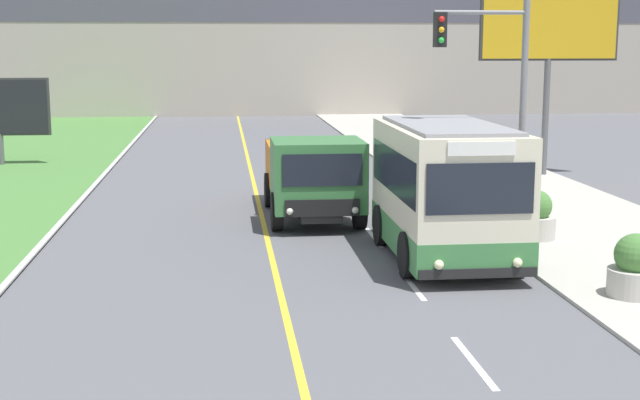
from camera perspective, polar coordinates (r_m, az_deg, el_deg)
The scene contains 7 objects.
city_bus at distance 20.49m, azimuth 8.08°, elevation 0.52°, with size 2.64×5.48×3.15m.
dump_truck at distance 24.79m, azimuth -0.37°, elevation 1.39°, with size 2.53×6.27×2.39m.
traffic_light_mast at distance 21.63m, azimuth 11.30°, elevation 6.91°, with size 2.28×0.32×6.04m.
billboard_large at distance 34.32m, azimuth 14.48°, elevation 10.71°, with size 5.22×0.24×7.31m.
planter_round_near at distance 18.34m, azimuth 19.52°, elevation -4.17°, with size 1.04×1.04×1.24m.
planter_round_second at distance 23.02m, azimuth 13.64°, elevation -1.08°, with size 1.00×1.00×1.24m.
planter_round_third at distance 27.95m, azimuth 10.04°, elevation 0.88°, with size 0.94×0.94×1.16m.
Camera 1 is at (-1.10, -5.15, 4.90)m, focal length 50.00 mm.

